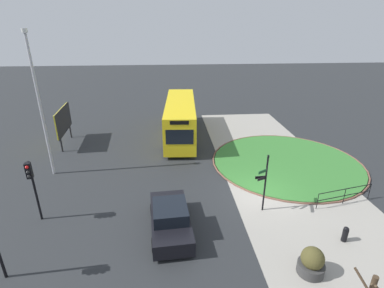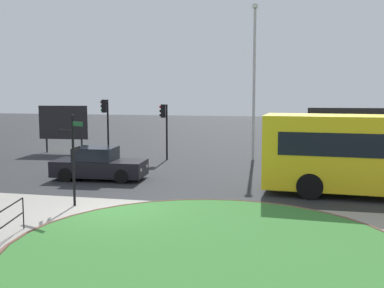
{
  "view_description": "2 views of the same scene",
  "coord_description": "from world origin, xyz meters",
  "px_view_note": "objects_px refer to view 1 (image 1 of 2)",
  "views": [
    {
      "loc": [
        -14.16,
        5.12,
        9.21
      ],
      "look_at": [
        3.32,
        3.67,
        1.92
      ],
      "focal_mm": 26.87,
      "sensor_mm": 36.0,
      "label": 1
    },
    {
      "loc": [
        6.01,
        -14.67,
        4.1
      ],
      "look_at": [
        2.2,
        2.42,
        2.09
      ],
      "focal_mm": 43.63,
      "sensor_mm": 36.0,
      "label": 2
    }
  ],
  "objects_px": {
    "bus_yellow": "(180,118)",
    "traffic_light_near": "(31,179)",
    "car_far_lane": "(170,219)",
    "lamppost_tall": "(40,103)",
    "planter_near_signpost": "(312,262)",
    "signpost_directional": "(265,179)",
    "billboard_left": "(63,121)",
    "bollard_foreground": "(345,234)"
  },
  "relations": [
    {
      "from": "bus_yellow",
      "to": "traffic_light_near",
      "type": "xyz_separation_m",
      "value": [
        -11.46,
        7.63,
        0.73
      ]
    },
    {
      "from": "bus_yellow",
      "to": "car_far_lane",
      "type": "xyz_separation_m",
      "value": [
        -12.74,
        1.08,
        -1.02
      ]
    },
    {
      "from": "traffic_light_near",
      "to": "lamppost_tall",
      "type": "distance_m",
      "value": 5.79
    },
    {
      "from": "car_far_lane",
      "to": "planter_near_signpost",
      "type": "height_order",
      "value": "car_far_lane"
    },
    {
      "from": "signpost_directional",
      "to": "lamppost_tall",
      "type": "xyz_separation_m",
      "value": [
        5.21,
        12.59,
        2.89
      ]
    },
    {
      "from": "car_far_lane",
      "to": "traffic_light_near",
      "type": "relative_size",
      "value": 1.32
    },
    {
      "from": "car_far_lane",
      "to": "planter_near_signpost",
      "type": "bearing_deg",
      "value": -122.8
    },
    {
      "from": "signpost_directional",
      "to": "planter_near_signpost",
      "type": "xyz_separation_m",
      "value": [
        -4.26,
        -0.66,
        -1.38
      ]
    },
    {
      "from": "planter_near_signpost",
      "to": "bus_yellow",
      "type": "bearing_deg",
      "value": 15.76
    },
    {
      "from": "traffic_light_near",
      "to": "lamppost_tall",
      "type": "xyz_separation_m",
      "value": [
        5.14,
        1.16,
        2.39
      ]
    },
    {
      "from": "billboard_left",
      "to": "lamppost_tall",
      "type": "bearing_deg",
      "value": -176.52
    },
    {
      "from": "billboard_left",
      "to": "planter_near_signpost",
      "type": "distance_m",
      "value": 20.36
    },
    {
      "from": "bollard_foreground",
      "to": "bus_yellow",
      "type": "xyz_separation_m",
      "value": [
        14.15,
        6.85,
        1.29
      ]
    },
    {
      "from": "bus_yellow",
      "to": "car_far_lane",
      "type": "height_order",
      "value": "bus_yellow"
    },
    {
      "from": "lamppost_tall",
      "to": "planter_near_signpost",
      "type": "xyz_separation_m",
      "value": [
        -9.48,
        -13.25,
        -4.28
      ]
    },
    {
      "from": "billboard_left",
      "to": "planter_near_signpost",
      "type": "height_order",
      "value": "billboard_left"
    },
    {
      "from": "bus_yellow",
      "to": "car_far_lane",
      "type": "relative_size",
      "value": 2.37
    },
    {
      "from": "bollard_foreground",
      "to": "billboard_left",
      "type": "bearing_deg",
      "value": 51.42
    },
    {
      "from": "signpost_directional",
      "to": "car_far_lane",
      "type": "height_order",
      "value": "signpost_directional"
    },
    {
      "from": "bollard_foreground",
      "to": "car_far_lane",
      "type": "distance_m",
      "value": 8.07
    },
    {
      "from": "lamppost_tall",
      "to": "planter_near_signpost",
      "type": "relative_size",
      "value": 7.48
    },
    {
      "from": "bollard_foreground",
      "to": "lamppost_tall",
      "type": "distance_m",
      "value": 18.05
    },
    {
      "from": "signpost_directional",
      "to": "bollard_foreground",
      "type": "xyz_separation_m",
      "value": [
        -2.62,
        -3.05,
        -1.52
      ]
    },
    {
      "from": "lamppost_tall",
      "to": "planter_near_signpost",
      "type": "distance_m",
      "value": 16.84
    },
    {
      "from": "billboard_left",
      "to": "car_far_lane",
      "type": "bearing_deg",
      "value": -148.63
    },
    {
      "from": "bus_yellow",
      "to": "car_far_lane",
      "type": "bearing_deg",
      "value": -1.58
    },
    {
      "from": "planter_near_signpost",
      "to": "signpost_directional",
      "type": "bearing_deg",
      "value": 8.75
    },
    {
      "from": "lamppost_tall",
      "to": "billboard_left",
      "type": "relative_size",
      "value": 2.12
    },
    {
      "from": "car_far_lane",
      "to": "planter_near_signpost",
      "type": "xyz_separation_m",
      "value": [
        -3.05,
        -5.54,
        -0.14
      ]
    },
    {
      "from": "bollard_foreground",
      "to": "traffic_light_near",
      "type": "height_order",
      "value": "traffic_light_near"
    },
    {
      "from": "bus_yellow",
      "to": "signpost_directional",
      "type": "bearing_deg",
      "value": 21.51
    },
    {
      "from": "bus_yellow",
      "to": "lamppost_tall",
      "type": "height_order",
      "value": "lamppost_tall"
    },
    {
      "from": "signpost_directional",
      "to": "traffic_light_near",
      "type": "height_order",
      "value": "traffic_light_near"
    },
    {
      "from": "car_far_lane",
      "to": "bollard_foreground",
      "type": "bearing_deg",
      "value": -104.03
    },
    {
      "from": "car_far_lane",
      "to": "planter_near_signpost",
      "type": "distance_m",
      "value": 6.33
    },
    {
      "from": "bollard_foreground",
      "to": "planter_near_signpost",
      "type": "distance_m",
      "value": 2.91
    },
    {
      "from": "car_far_lane",
      "to": "billboard_left",
      "type": "relative_size",
      "value": 1.02
    },
    {
      "from": "bus_yellow",
      "to": "billboard_left",
      "type": "distance_m",
      "value": 9.6
    },
    {
      "from": "bollard_foreground",
      "to": "planter_near_signpost",
      "type": "height_order",
      "value": "planter_near_signpost"
    },
    {
      "from": "billboard_left",
      "to": "bus_yellow",
      "type": "bearing_deg",
      "value": -88.1
    },
    {
      "from": "bus_yellow",
      "to": "billboard_left",
      "type": "relative_size",
      "value": 2.41
    },
    {
      "from": "signpost_directional",
      "to": "planter_near_signpost",
      "type": "relative_size",
      "value": 2.7
    }
  ]
}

